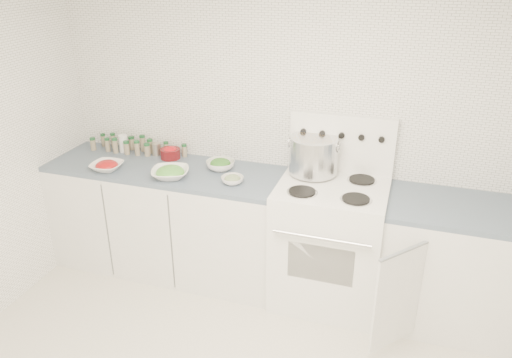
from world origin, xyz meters
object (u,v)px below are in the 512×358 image
object	(u,v)px
stock_pot	(314,154)
bowl_snowpea	(170,173)
stove	(329,240)
bowl_tomato	(107,166)

from	to	relation	value
stock_pot	bowl_snowpea	distance (m)	1.06
stove	bowl_snowpea	bearing A→B (deg)	-172.51
bowl_tomato	stock_pot	bearing A→B (deg)	12.52
stove	bowl_tomato	size ratio (longest dim) A/B	5.62
stove	bowl_tomato	xyz separation A→B (m)	(-1.70, -0.18, 0.44)
stock_pot	bowl_snowpea	bearing A→B (deg)	-162.44
bowl_snowpea	stock_pot	bearing A→B (deg)	17.56
stove	bowl_snowpea	distance (m)	1.27
stock_pot	bowl_tomato	distance (m)	1.57
stove	bowl_snowpea	xyz separation A→B (m)	(-1.18, -0.15, 0.44)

